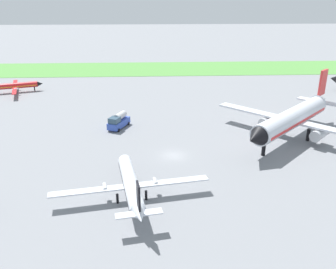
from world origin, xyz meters
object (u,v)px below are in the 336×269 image
at_px(airplane_foreground_turboprop, 131,184).
at_px(airplane_taxiing_turboprop, 15,86).
at_px(airplane_midfield_jet, 293,118).
at_px(fuel_truck_midfield, 119,121).

height_order(airplane_foreground_turboprop, airplane_taxiing_turboprop, airplane_foreground_turboprop).
height_order(airplane_taxiing_turboprop, airplane_midfield_jet, airplane_midfield_jet).
bearing_deg(airplane_midfield_jet, airplane_foreground_turboprop, -9.88).
distance_m(airplane_foreground_turboprop, airplane_taxiing_turboprop, 72.99).
bearing_deg(airplane_midfield_jet, fuel_truck_midfield, -57.05).
distance_m(airplane_midfield_jet, fuel_truck_midfield, 37.08).
height_order(airplane_taxiing_turboprop, fuel_truck_midfield, airplane_taxiing_turboprop).
distance_m(airplane_taxiing_turboprop, fuel_truck_midfield, 46.70).
xyz_separation_m(airplane_foreground_turboprop, airplane_midfield_jet, (31.89, 22.04, 1.89)).
xyz_separation_m(airplane_taxiing_turboprop, airplane_midfield_jet, (69.78, -40.35, 2.35)).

